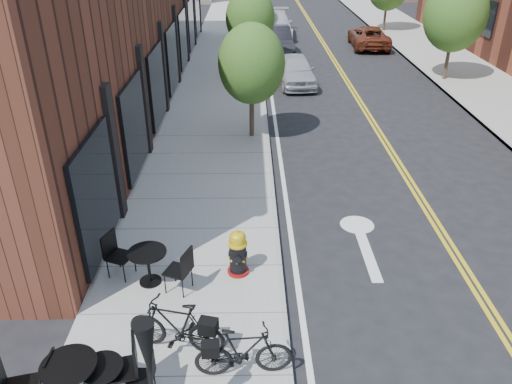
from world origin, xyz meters
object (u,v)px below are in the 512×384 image
object	(u,v)px
fire_hydrant	(238,253)
parked_car_far	(369,37)
patio_umbrella	(149,362)
bicycle_left	(176,326)
parked_car_a	(295,70)
bistro_set_c	(148,262)
parked_car_c	(275,25)
bicycle_right	(244,352)
parked_car_b	(275,42)
bistro_set_a	(71,378)
bistro_set_b	(103,377)

from	to	relation	value
fire_hydrant	parked_car_far	xyz separation A→B (m)	(7.47, 22.01, 0.00)
fire_hydrant	patio_umbrella	distance (m)	4.27
bicycle_left	patio_umbrella	bearing A→B (deg)	12.78
bicycle_left	parked_car_a	xyz separation A→B (m)	(3.43, 16.45, 0.03)
patio_umbrella	bistro_set_c	bearing A→B (deg)	101.80
parked_car_c	parked_car_far	distance (m)	6.26
bicycle_left	fire_hydrant	bearing A→B (deg)	168.67
bicycle_left	patio_umbrella	distance (m)	2.15
fire_hydrant	bicycle_right	distance (m)	2.71
parked_car_b	patio_umbrella	bearing A→B (deg)	-100.98
parked_car_far	bistro_set_a	bearing A→B (deg)	71.60
parked_car_b	bicycle_right	bearing A→B (deg)	-98.37
fire_hydrant	parked_car_a	bearing A→B (deg)	85.25
bicycle_left	bistro_set_a	size ratio (longest dim) A/B	0.87
bistro_set_c	parked_car_c	distance (m)	25.66
bistro_set_c	parked_car_c	world-z (taller)	parked_car_c
parked_car_a	bicycle_right	bearing A→B (deg)	-101.76
bistro_set_a	patio_umbrella	bearing A→B (deg)	-41.60
bicycle_left	parked_car_b	bearing A→B (deg)	-173.28
bistro_set_b	bistro_set_c	distance (m)	2.83
parked_car_a	parked_car_b	world-z (taller)	parked_car_b
fire_hydrant	bicycle_left	xyz separation A→B (m)	(-1.01, -2.15, 0.02)
patio_umbrella	parked_car_c	world-z (taller)	patio_umbrella
bistro_set_a	bistro_set_c	xyz separation A→B (m)	(0.64, 2.93, -0.03)
parked_car_far	parked_car_c	bearing A→B (deg)	-26.18
parked_car_a	bistro_set_a	bearing A→B (deg)	-109.69
bistro_set_c	parked_car_c	xyz separation A→B (m)	(3.83, 25.37, 0.17)
parked_car_b	parked_car_far	bearing A→B (deg)	15.29
bicycle_right	parked_car_far	bearing A→B (deg)	-20.33
bistro_set_a	parked_car_b	xyz separation A→B (m)	(4.21, 23.20, 0.13)
bistro_set_c	parked_car_a	distance (m)	15.19
bicycle_left	parked_car_b	distance (m)	22.30
bistro_set_b	parked_car_a	world-z (taller)	parked_car_a
bistro_set_b	patio_umbrella	world-z (taller)	patio_umbrella
bistro_set_b	parked_car_c	distance (m)	28.48
bistro_set_a	parked_car_far	bearing A→B (deg)	55.10
fire_hydrant	bistro_set_b	bearing A→B (deg)	-118.12
bistro_set_a	parked_car_far	world-z (taller)	parked_car_far
parked_car_far	parked_car_b	bearing A→B (deg)	22.69
parked_car_a	parked_car_far	size ratio (longest dim) A/B	0.88
bistro_set_c	bicycle_right	bearing A→B (deg)	-29.32
bicycle_right	bistro_set_a	distance (m)	2.65
bistro_set_a	patio_umbrella	size ratio (longest dim) A/B	0.87
bicycle_right	parked_car_far	world-z (taller)	parked_car_far
parked_car_b	parked_car_far	world-z (taller)	parked_car_b
fire_hydrant	patio_umbrella	xyz separation A→B (m)	(-1.05, -3.98, 1.16)
bistro_set_a	bistro_set_b	bearing A→B (deg)	-0.17
bistro_set_a	fire_hydrant	bearing A→B (deg)	39.24
bicycle_right	parked_car_c	size ratio (longest dim) A/B	0.30
fire_hydrant	bicycle_right	world-z (taller)	fire_hydrant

